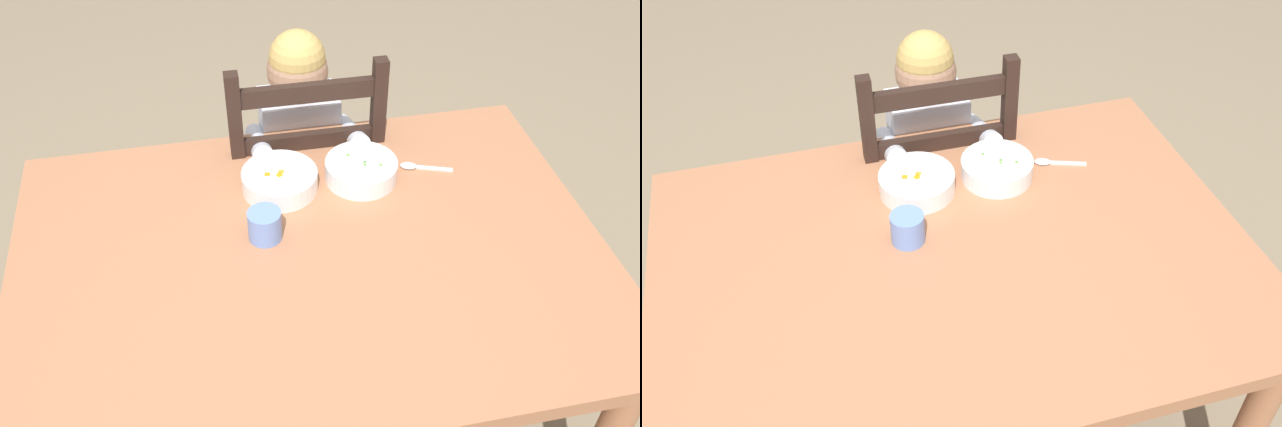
{
  "view_description": "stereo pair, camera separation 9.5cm",
  "coord_description": "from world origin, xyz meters",
  "views": [
    {
      "loc": [
        -0.21,
        -1.12,
        1.83
      ],
      "look_at": [
        0.04,
        0.07,
        0.76
      ],
      "focal_mm": 39.52,
      "sensor_mm": 36.0,
      "label": 1
    },
    {
      "loc": [
        -0.3,
        -1.1,
        1.83
      ],
      "look_at": [
        0.04,
        0.07,
        0.76
      ],
      "focal_mm": 39.52,
      "sensor_mm": 36.0,
      "label": 2
    }
  ],
  "objects": [
    {
      "name": "bowl_of_carrots",
      "position": [
        -0.03,
        0.24,
        0.73
      ],
      "size": [
        0.19,
        0.19,
        0.05
      ],
      "color": "white",
      "rests_on": "dining_table"
    },
    {
      "name": "child_figure",
      "position": [
        0.07,
        0.53,
        0.64
      ],
      "size": [
        0.32,
        0.31,
        0.97
      ],
      "color": "silver",
      "rests_on": "ground"
    },
    {
      "name": "drinking_cup",
      "position": [
        -0.09,
        0.07,
        0.74
      ],
      "size": [
        0.08,
        0.08,
        0.07
      ],
      "primitive_type": "cylinder",
      "color": "#6C8EDA",
      "rests_on": "dining_table"
    },
    {
      "name": "spoon",
      "position": [
        0.33,
        0.25,
        0.71
      ],
      "size": [
        0.14,
        0.07,
        0.01
      ],
      "color": "silver",
      "rests_on": "dining_table"
    },
    {
      "name": "ground_plane",
      "position": [
        0.0,
        0.0,
        0.0
      ],
      "size": [
        8.0,
        8.0,
        0.0
      ],
      "primitive_type": "plane",
      "color": "#83735B"
    },
    {
      "name": "dining_table",
      "position": [
        0.0,
        0.0,
        0.62
      ],
      "size": [
        1.35,
        0.98,
        0.71
      ],
      "color": "#A86D4B",
      "rests_on": "ground"
    },
    {
      "name": "bowl_of_peas",
      "position": [
        0.18,
        0.24,
        0.73
      ],
      "size": [
        0.18,
        0.18,
        0.05
      ],
      "color": "white",
      "rests_on": "dining_table"
    },
    {
      "name": "dining_chair",
      "position": [
        0.07,
        0.54,
        0.46
      ],
      "size": [
        0.42,
        0.42,
        0.95
      ],
      "color": "black",
      "rests_on": "ground"
    }
  ]
}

